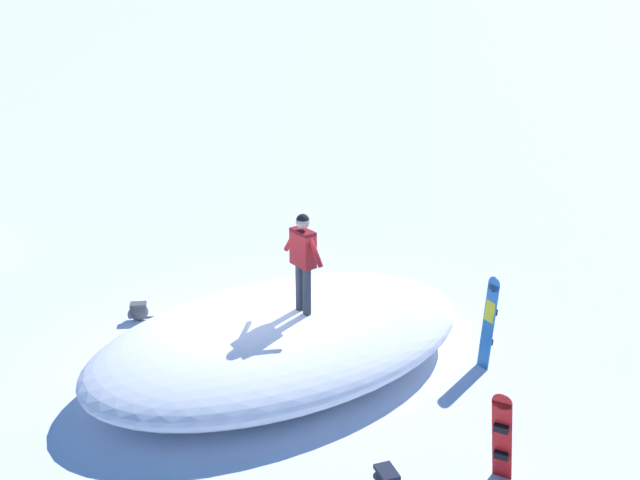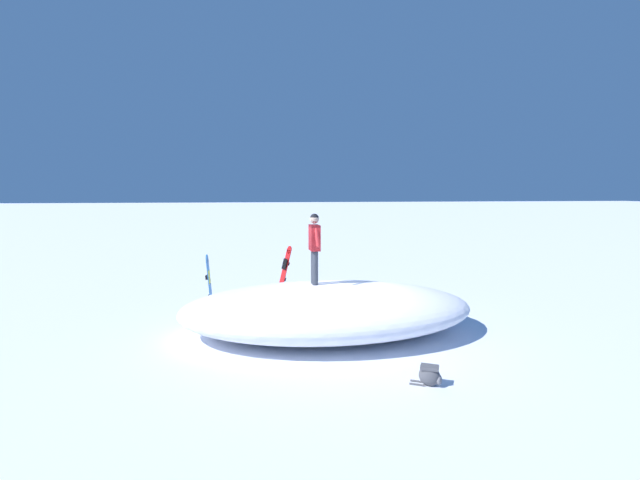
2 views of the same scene
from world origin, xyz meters
name	(u,v)px [view 2 (image 2 of 2)]	position (x,y,z in m)	size (l,w,h in m)	color
ground	(347,337)	(0.00, 0.00, 0.00)	(240.00, 240.00, 0.00)	white
snow_mound	(327,309)	(-0.37, 0.46, 0.56)	(6.95, 4.10, 1.12)	white
snowboarder_standing	(314,242)	(-0.64, 0.72, 2.14)	(0.24, 1.03, 1.70)	#333842
snowboard_primary_upright	(209,284)	(-3.29, 2.39, 0.86)	(0.19, 0.28, 1.66)	#2672BF
snowboard_secondary_upright	(285,269)	(-1.07, 4.75, 0.79)	(0.53, 0.44, 1.54)	red
backpack_near	(327,291)	(0.22, 3.96, 0.17)	(0.39, 0.68, 0.33)	#1E2333
backpack_far	(430,375)	(0.90, -2.70, 0.19)	(0.56, 0.42, 0.36)	#4C4C51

